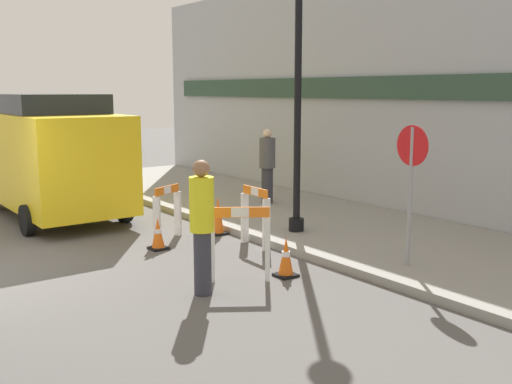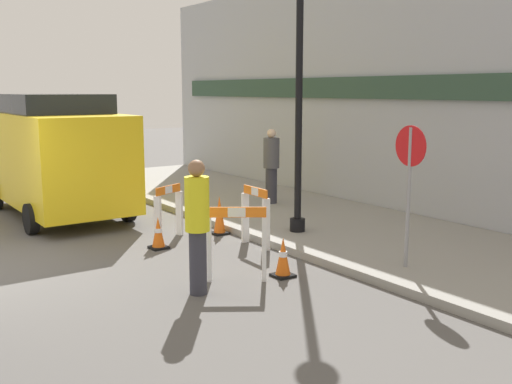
{
  "view_description": "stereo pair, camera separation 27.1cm",
  "coord_description": "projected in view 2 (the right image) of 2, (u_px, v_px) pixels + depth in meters",
  "views": [
    {
      "loc": [
        9.6,
        -1.78,
        2.75
      ],
      "look_at": [
        1.37,
        4.3,
        1.0
      ],
      "focal_mm": 42.0,
      "sensor_mm": 36.0,
      "label": 1
    },
    {
      "loc": [
        9.76,
        -1.56,
        2.75
      ],
      "look_at": [
        1.37,
        4.3,
        1.0
      ],
      "focal_mm": 42.0,
      "sensor_mm": 36.0,
      "label": 2
    }
  ],
  "objects": [
    {
      "name": "storefront_facade",
      "position": [
        372.0,
        90.0,
        13.54
      ],
      "size": [
        18.0,
        0.22,
        5.5
      ],
      "color": "#A3A8B2",
      "rests_on": "ground_plane"
    },
    {
      "name": "work_van",
      "position": [
        56.0,
        151.0,
        13.09
      ],
      "size": [
        4.84,
        2.16,
        2.66
      ],
      "color": "yellow",
      "rests_on": "ground_plane"
    },
    {
      "name": "sidewalk_slab",
      "position": [
        301.0,
        216.0,
        12.85
      ],
      "size": [
        18.0,
        3.88,
        0.13
      ],
      "color": "gray",
      "rests_on": "ground_plane"
    },
    {
      "name": "person_worker",
      "position": [
        197.0,
        222.0,
        8.0
      ],
      "size": [
        0.47,
        0.47,
        1.84
      ],
      "rotation": [
        0.0,
        0.0,
        2.36
      ],
      "color": "#33333D",
      "rests_on": "ground_plane"
    },
    {
      "name": "traffic_cone_1",
      "position": [
        283.0,
        258.0,
        8.87
      ],
      "size": [
        0.3,
        0.3,
        0.6
      ],
      "color": "black",
      "rests_on": "ground_plane"
    },
    {
      "name": "person_pedestrian",
      "position": [
        271.0,
        164.0,
        13.88
      ],
      "size": [
        0.5,
        0.5,
        1.73
      ],
      "rotation": [
        0.0,
        0.0,
        2.67
      ],
      "color": "#33333D",
      "rests_on": "sidewalk_slab"
    },
    {
      "name": "streetlamp_post",
      "position": [
        299.0,
        57.0,
        10.7
      ],
      "size": [
        0.44,
        0.44,
        4.97
      ],
      "color": "black",
      "rests_on": "sidewalk_slab"
    },
    {
      "name": "barricade_1",
      "position": [
        237.0,
        241.0,
        8.63
      ],
      "size": [
        0.58,
        0.78,
        1.1
      ],
      "rotation": [
        0.0,
        0.0,
        7.27
      ],
      "color": "white",
      "rests_on": "ground_plane"
    },
    {
      "name": "barricade_2",
      "position": [
        255.0,
        215.0,
        10.56
      ],
      "size": [
        0.75,
        0.16,
        1.07
      ],
      "rotation": [
        0.0,
        0.0,
        9.38
      ],
      "color": "white",
      "rests_on": "ground_plane"
    },
    {
      "name": "barricade_0",
      "position": [
        169.0,
        211.0,
        11.14
      ],
      "size": [
        0.42,
        0.69,
        1.0
      ],
      "rotation": [
        0.0,
        0.0,
        5.15
      ],
      "color": "white",
      "rests_on": "ground_plane"
    },
    {
      "name": "traffic_cone_2",
      "position": [
        158.0,
        234.0,
        10.46
      ],
      "size": [
        0.3,
        0.3,
        0.56
      ],
      "color": "black",
      "rests_on": "ground_plane"
    },
    {
      "name": "traffic_cone_0",
      "position": [
        219.0,
        216.0,
        11.49
      ],
      "size": [
        0.3,
        0.3,
        0.75
      ],
      "color": "black",
      "rests_on": "ground_plane"
    },
    {
      "name": "stop_sign",
      "position": [
        409.0,
        173.0,
        8.75
      ],
      "size": [
        0.6,
        0.06,
        2.11
      ],
      "rotation": [
        0.0,
        0.0,
        3.07
      ],
      "color": "gray",
      "rests_on": "sidewalk_slab"
    }
  ]
}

